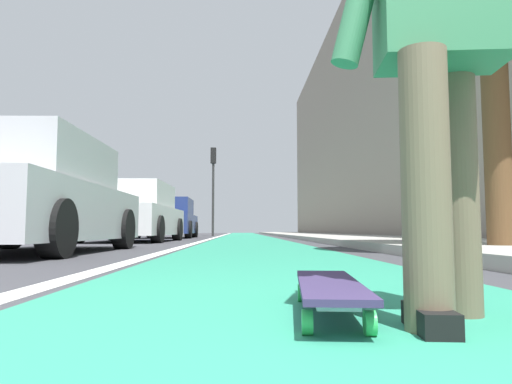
# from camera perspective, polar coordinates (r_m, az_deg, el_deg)

# --- Properties ---
(ground_plane) EXTENTS (80.00, 80.00, 0.00)m
(ground_plane) POSITION_cam_1_polar(r_m,az_deg,el_deg) (10.57, -0.71, -6.26)
(ground_plane) COLOR #38383D
(bike_lane_paint) EXTENTS (56.00, 2.15, 0.00)m
(bike_lane_paint) POSITION_cam_1_polar(r_m,az_deg,el_deg) (24.56, -1.39, -5.37)
(bike_lane_paint) COLOR #288466
(bike_lane_paint) RESTS_ON ground
(lane_stripe_white) EXTENTS (52.00, 0.16, 0.01)m
(lane_stripe_white) POSITION_cam_1_polar(r_m,az_deg,el_deg) (20.59, -4.71, -5.48)
(lane_stripe_white) COLOR silver
(lane_stripe_white) RESTS_ON ground
(sidewalk_curb) EXTENTS (52.00, 3.20, 0.12)m
(sidewalk_curb) POSITION_cam_1_polar(r_m,az_deg,el_deg) (18.87, 8.46, -5.35)
(sidewalk_curb) COLOR #9E9B93
(sidewalk_curb) RESTS_ON ground
(building_facade) EXTENTS (40.00, 1.20, 12.23)m
(building_facade) POSITION_cam_1_polar(r_m,az_deg,el_deg) (24.02, 12.37, 9.45)
(building_facade) COLOR gray
(building_facade) RESTS_ON ground
(skateboard) EXTENTS (0.86, 0.29, 0.11)m
(skateboard) POSITION_cam_1_polar(r_m,az_deg,el_deg) (1.63, 8.91, -11.49)
(skateboard) COLOR green
(skateboard) RESTS_ON ground
(skater_person) EXTENTS (0.44, 0.72, 1.64)m
(skater_person) POSITION_cam_1_polar(r_m,az_deg,el_deg) (1.71, 21.61, 18.02)
(skater_person) COLOR brown
(skater_person) RESTS_ON ground
(parked_car_near) EXTENTS (4.08, 2.03, 1.47)m
(parked_car_near) POSITION_cam_1_polar(r_m,az_deg,el_deg) (6.62, -26.10, -0.67)
(parked_car_near) COLOR #B7B7BC
(parked_car_near) RESTS_ON ground
(parked_car_mid) EXTENTS (4.34, 2.13, 1.47)m
(parked_car_mid) POSITION_cam_1_polar(r_m,az_deg,el_deg) (12.26, -14.80, -2.60)
(parked_car_mid) COLOR silver
(parked_car_mid) RESTS_ON ground
(parked_car_far) EXTENTS (4.16, 2.05, 1.47)m
(parked_car_far) POSITION_cam_1_polar(r_m,az_deg,el_deg) (17.90, -10.72, -3.28)
(parked_car_far) COLOR navy
(parked_car_far) RESTS_ON ground
(traffic_light) EXTENTS (0.33, 0.28, 4.51)m
(traffic_light) POSITION_cam_1_polar(r_m,az_deg,el_deg) (23.91, -5.25, 2.07)
(traffic_light) COLOR #2D2D2D
(traffic_light) RESTS_ON ground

